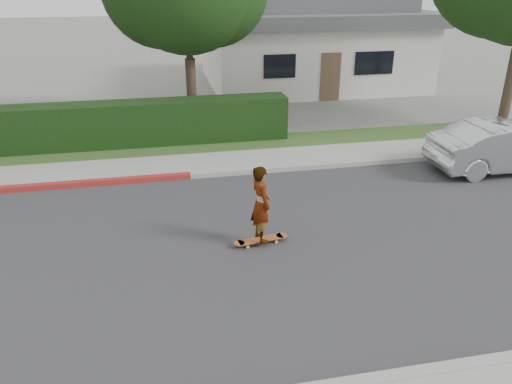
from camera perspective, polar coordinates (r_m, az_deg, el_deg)
The scene contains 10 objects.
ground at distance 10.46m, azimuth -11.20°, elevation -7.29°, with size 120.00×120.00×0.00m, color slate.
road at distance 10.46m, azimuth -11.20°, elevation -7.27°, with size 60.00×8.00×0.01m, color #2D2D30.
curb_far at distance 14.11m, azimuth -11.56°, elevation 1.54°, with size 60.00×0.20×0.15m, color #9E9E99.
sidewalk_far at distance 14.95m, azimuth -11.60°, elevation 2.78°, with size 60.00×1.60×0.12m, color gray.
planting_strip at distance 16.46m, azimuth -11.67°, elevation 4.73°, with size 60.00×1.60×0.10m, color #2D4C1E.
hedge at distance 17.13m, azimuth -22.02°, elevation 6.68°, with size 15.00×1.00×1.50m, color black.
house at distance 26.35m, azimuth 6.07°, elevation 16.82°, with size 10.60×8.60×4.30m.
skateboard at distance 10.67m, azimuth 0.53°, elevation -5.47°, with size 1.23×0.42×0.11m.
skateboarder at distance 10.28m, azimuth 0.55°, elevation -1.36°, with size 0.60×0.40×1.66m, color white.
car_silver at distance 16.08m, azimuth 26.67°, elevation 4.70°, with size 1.53×4.40×1.45m, color silver.
Camera 1 is at (0.25, -8.98, 5.36)m, focal length 35.00 mm.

